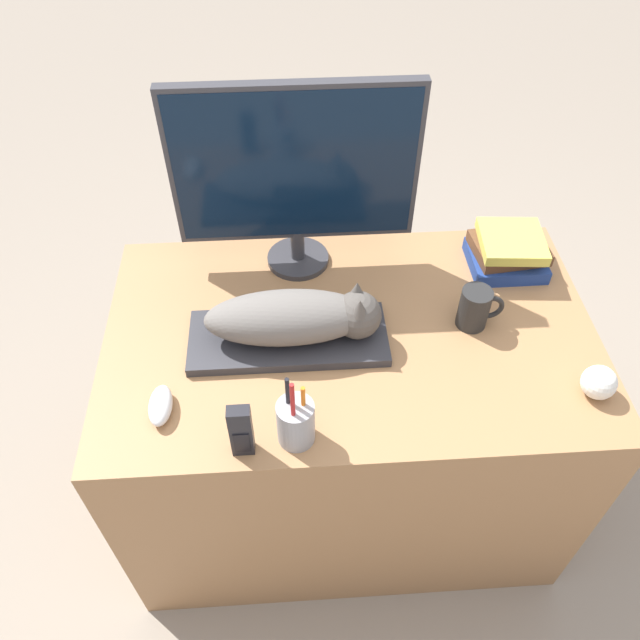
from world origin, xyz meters
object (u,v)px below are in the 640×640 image
book_stack (508,251)px  pen_cup (296,422)px  coffee_mug (475,308)px  keyboard (288,338)px  computer_mouse (161,405)px  monitor (295,171)px  phone (241,431)px  cat (301,317)px  baseball (599,382)px

book_stack → pen_cup: bearing=-139.0°
coffee_mug → book_stack: size_ratio=0.55×
keyboard → computer_mouse: size_ratio=4.45×
monitor → pen_cup: bearing=-92.7°
computer_mouse → book_stack: size_ratio=0.53×
computer_mouse → phone: size_ratio=0.75×
pen_cup → book_stack: (0.57, 0.50, -0.01)m
keyboard → cat: cat is taller
monitor → coffee_mug: monitor is taller
coffee_mug → phone: size_ratio=0.78×
phone → coffee_mug: bearing=30.2°
computer_mouse → coffee_mug: coffee_mug is taller
cat → baseball: cat is taller
coffee_mug → pen_cup: (-0.44, -0.29, 0.00)m
book_stack → monitor: bearing=174.8°
pen_cup → phone: size_ratio=1.46×
phone → book_stack: size_ratio=0.70×
monitor → computer_mouse: size_ratio=5.62×
monitor → keyboard: bearing=-96.9°
phone → book_stack: (0.68, 0.52, -0.02)m
cat → monitor: size_ratio=0.69×
coffee_mug → phone: (-0.54, -0.32, 0.02)m
cat → baseball: size_ratio=5.33×
keyboard → baseball: (0.67, -0.19, 0.03)m
coffee_mug → pen_cup: 0.53m
computer_mouse → baseball: baseball is taller
cat → pen_cup: bearing=-94.9°
monitor → phone: size_ratio=4.21×
computer_mouse → pen_cup: bearing=-16.4°
monitor → coffee_mug: 0.53m
coffee_mug → computer_mouse: bearing=-163.8°
keyboard → monitor: (0.03, 0.28, 0.27)m
baseball → computer_mouse: bearing=179.2°
cat → keyboard: bearing=180.0°
keyboard → baseball: bearing=-16.2°
cat → computer_mouse: bearing=-149.7°
book_stack → keyboard: bearing=-158.2°
keyboard → monitor: size_ratio=0.79×
computer_mouse → coffee_mug: size_ratio=0.96×
pen_cup → baseball: 0.66m
computer_mouse → pen_cup: 0.30m
keyboard → cat: (0.03, 0.00, 0.07)m
monitor → pen_cup: 0.59m
cat → book_stack: 0.60m
pen_cup → book_stack: 0.76m
cat → coffee_mug: (0.41, 0.03, -0.03)m
pen_cup → baseball: size_ratio=2.68×
pen_cup → phone: pen_cup is taller
book_stack → coffee_mug: bearing=-123.8°
computer_mouse → phone: 0.21m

